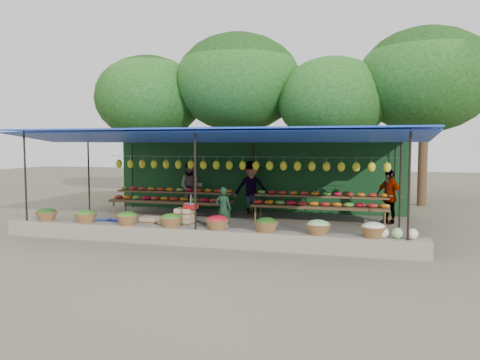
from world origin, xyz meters
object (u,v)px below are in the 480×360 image
(blue_crate_back, at_px, (108,224))
(vendor_seated, at_px, (223,209))
(crate_counter, at_px, (184,226))
(weighing_scale, at_px, (191,205))
(blue_crate_front, at_px, (99,225))

(blue_crate_back, bearing_deg, vendor_seated, 14.23)
(crate_counter, height_order, blue_crate_back, crate_counter)
(crate_counter, xyz_separation_m, weighing_scale, (0.21, -0.00, 0.55))
(vendor_seated, xyz_separation_m, blue_crate_front, (-3.39, -0.85, -0.46))
(crate_counter, relative_size, blue_crate_back, 5.32)
(weighing_scale, bearing_deg, crate_counter, 180.00)
(vendor_seated, bearing_deg, blue_crate_front, 13.74)
(weighing_scale, xyz_separation_m, blue_crate_front, (-2.87, 0.28, -0.69))
(crate_counter, bearing_deg, vendor_seated, 57.30)
(blue_crate_front, bearing_deg, vendor_seated, 6.19)
(weighing_scale, relative_size, vendor_seated, 0.29)
(blue_crate_front, distance_m, blue_crate_back, 0.40)
(crate_counter, xyz_separation_m, blue_crate_front, (-2.67, 0.28, -0.15))
(weighing_scale, xyz_separation_m, blue_crate_back, (-2.83, 0.68, -0.72))
(vendor_seated, relative_size, blue_crate_front, 2.27)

